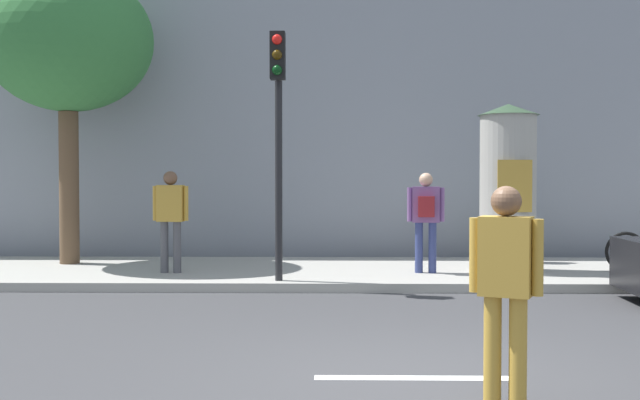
{
  "coord_description": "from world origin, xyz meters",
  "views": [
    {
      "loc": [
        -0.73,
        -6.69,
        1.8
      ],
      "look_at": [
        -0.88,
        2.0,
        1.56
      ],
      "focal_mm": 41.77,
      "sensor_mm": 36.0,
      "label": 1
    }
  ],
  "objects_px": {
    "poster_column": "(508,187)",
    "pedestrian_in_dark_shirt": "(506,278)",
    "traffic_light": "(278,114)",
    "pedestrian_tallest": "(516,213)",
    "pedestrian_in_red_top": "(171,212)",
    "street_tree": "(68,42)",
    "pedestrian_with_backpack": "(426,213)"
  },
  "relations": [
    {
      "from": "street_tree",
      "to": "pedestrian_tallest",
      "type": "height_order",
      "value": "street_tree"
    },
    {
      "from": "traffic_light",
      "to": "pedestrian_in_dark_shirt",
      "type": "relative_size",
      "value": 2.28
    },
    {
      "from": "poster_column",
      "to": "street_tree",
      "type": "bearing_deg",
      "value": 172.45
    },
    {
      "from": "pedestrian_in_red_top",
      "to": "poster_column",
      "type": "bearing_deg",
      "value": 3.01
    },
    {
      "from": "street_tree",
      "to": "pedestrian_tallest",
      "type": "xyz_separation_m",
      "value": [
        8.78,
        0.39,
        -3.34
      ]
    },
    {
      "from": "street_tree",
      "to": "pedestrian_tallest",
      "type": "bearing_deg",
      "value": 2.55
    },
    {
      "from": "traffic_light",
      "to": "pedestrian_tallest",
      "type": "height_order",
      "value": "traffic_light"
    },
    {
      "from": "pedestrian_in_dark_shirt",
      "to": "pedestrian_tallest",
      "type": "xyz_separation_m",
      "value": [
        2.27,
        8.95,
        0.11
      ]
    },
    {
      "from": "pedestrian_in_dark_shirt",
      "to": "pedestrian_in_red_top",
      "type": "xyz_separation_m",
      "value": [
        -4.21,
        7.15,
        0.19
      ]
    },
    {
      "from": "traffic_light",
      "to": "poster_column",
      "type": "distance_m",
      "value": 4.4
    },
    {
      "from": "pedestrian_in_red_top",
      "to": "pedestrian_tallest",
      "type": "bearing_deg",
      "value": 15.53
    },
    {
      "from": "pedestrian_in_red_top",
      "to": "pedestrian_with_backpack",
      "type": "distance_m",
      "value": 4.49
    },
    {
      "from": "street_tree",
      "to": "pedestrian_in_red_top",
      "type": "bearing_deg",
      "value": -31.56
    },
    {
      "from": "pedestrian_in_red_top",
      "to": "pedestrian_with_backpack",
      "type": "bearing_deg",
      "value": 0.75
    },
    {
      "from": "pedestrian_tallest",
      "to": "traffic_light",
      "type": "bearing_deg",
      "value": -147.43
    },
    {
      "from": "street_tree",
      "to": "pedestrian_in_red_top",
      "type": "height_order",
      "value": "street_tree"
    },
    {
      "from": "poster_column",
      "to": "pedestrian_in_dark_shirt",
      "type": "distance_m",
      "value": 7.7
    },
    {
      "from": "poster_column",
      "to": "pedestrian_with_backpack",
      "type": "height_order",
      "value": "poster_column"
    },
    {
      "from": "poster_column",
      "to": "pedestrian_in_red_top",
      "type": "bearing_deg",
      "value": -176.99
    },
    {
      "from": "street_tree",
      "to": "pedestrian_in_red_top",
      "type": "xyz_separation_m",
      "value": [
        2.3,
        -1.41,
        -3.25
      ]
    },
    {
      "from": "pedestrian_in_red_top",
      "to": "pedestrian_with_backpack",
      "type": "relative_size",
      "value": 1.02
    },
    {
      "from": "street_tree",
      "to": "pedestrian_with_backpack",
      "type": "height_order",
      "value": "street_tree"
    },
    {
      "from": "pedestrian_in_red_top",
      "to": "pedestrian_tallest",
      "type": "height_order",
      "value": "pedestrian_in_red_top"
    },
    {
      "from": "street_tree",
      "to": "pedestrian_in_dark_shirt",
      "type": "distance_m",
      "value": 11.29
    },
    {
      "from": "traffic_light",
      "to": "pedestrian_with_backpack",
      "type": "bearing_deg",
      "value": 24.35
    },
    {
      "from": "traffic_light",
      "to": "pedestrian_tallest",
      "type": "distance_m",
      "value": 5.62
    },
    {
      "from": "poster_column",
      "to": "pedestrian_in_red_top",
      "type": "xyz_separation_m",
      "value": [
        -5.98,
        -0.31,
        -0.45
      ]
    },
    {
      "from": "pedestrian_with_backpack",
      "to": "pedestrian_in_red_top",
      "type": "bearing_deg",
      "value": -179.25
    },
    {
      "from": "traffic_light",
      "to": "poster_column",
      "type": "xyz_separation_m",
      "value": [
        4.0,
        1.39,
        -1.19
      ]
    },
    {
      "from": "poster_column",
      "to": "pedestrian_in_dark_shirt",
      "type": "height_order",
      "value": "poster_column"
    },
    {
      "from": "street_tree",
      "to": "pedestrian_tallest",
      "type": "relative_size",
      "value": 3.51
    },
    {
      "from": "poster_column",
      "to": "pedestrian_in_dark_shirt",
      "type": "relative_size",
      "value": 1.71
    }
  ]
}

